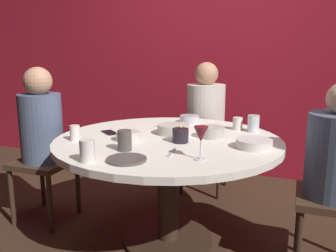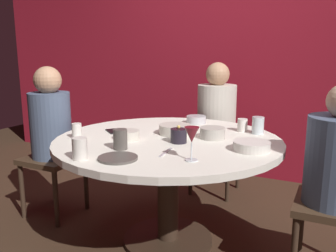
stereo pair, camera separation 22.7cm
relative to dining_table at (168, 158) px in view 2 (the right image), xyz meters
The scene contains 21 objects.
ground_plane 0.59m from the dining_table, ahead, with size 8.00×8.00×0.00m, color #382619.
back_wall 1.74m from the dining_table, 90.00° to the left, with size 6.00×0.10×2.60m, color maroon.
dining_table is the anchor object (origin of this frame).
seated_diner_left 1.00m from the dining_table, behind, with size 0.40×0.40×1.16m.
seated_diner_back 0.99m from the dining_table, 90.00° to the left, with size 0.40×0.40×1.17m.
candle_holder 0.22m from the dining_table, 33.81° to the right, with size 0.10×0.10×0.11m.
wine_glass 0.56m from the dining_table, 50.06° to the right, with size 0.08×0.08×0.18m.
dinner_plate 0.54m from the dining_table, 93.98° to the right, with size 0.21×0.21×0.01m, color #4C4742.
cell_phone 0.44m from the dining_table, behind, with size 0.07×0.14×0.01m, color black.
bowl_serving_large 0.55m from the dining_table, 91.54° to the left, with size 0.15×0.15×0.06m, color #B7B7BC.
bowl_salad_center 0.21m from the dining_table, 94.05° to the left, with size 0.21×0.21×0.06m, color beige.
bowl_small_white 0.33m from the dining_table, 25.21° to the left, with size 0.16×0.16×0.07m, color #B2ADA3.
bowl_sauce_side 0.57m from the dining_table, ahead, with size 0.21×0.21×0.05m, color silver.
bowl_rice_portion 0.30m from the dining_table, 147.47° to the right, with size 0.15×0.15×0.06m, color beige.
cup_near_candle 0.61m from the dining_table, 154.58° to the right, with size 0.06×0.06×0.10m, color silver.
cup_by_left_diner 0.58m from the dining_table, 47.11° to the left, with size 0.07×0.07×0.09m, color silver.
cup_by_right_diner 0.42m from the dining_table, 110.34° to the right, with size 0.08×0.08×0.12m, color #4C4742.
cup_center_front 0.65m from the dining_table, 37.60° to the left, with size 0.08×0.08×0.12m, color silver.
cup_far_edge 0.67m from the dining_table, 109.20° to the right, with size 0.08×0.08×0.11m, color silver.
fork_near_plate 0.36m from the dining_table, 66.29° to the right, with size 0.02×0.18×0.01m, color #B7B7BC.
knife_near_plate 0.44m from the dining_table, 115.09° to the left, with size 0.02×0.18×0.01m, color #B7B7BC.
Camera 2 is at (0.97, -2.00, 1.27)m, focal length 38.36 mm.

